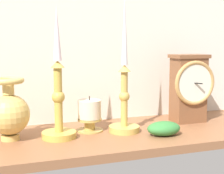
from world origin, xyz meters
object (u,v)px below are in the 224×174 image
(candlestick_tall_left, at_px, (58,98))
(candlestick_tall_center, at_px, (124,95))
(pillar_candle_front, at_px, (90,114))
(mantel_clock, at_px, (189,87))
(brass_vase_bulbous, at_px, (9,112))

(candlestick_tall_left, xyz_separation_m, candlestick_tall_center, (0.20, -0.00, -0.00))
(pillar_candle_front, bearing_deg, candlestick_tall_center, -22.84)
(mantel_clock, distance_m, candlestick_tall_center, 0.26)
(candlestick_tall_center, height_order, pillar_candle_front, candlestick_tall_center)
(candlestick_tall_left, xyz_separation_m, brass_vase_bulbous, (-0.13, 0.02, -0.03))
(candlestick_tall_center, height_order, brass_vase_bulbous, candlestick_tall_center)
(candlestick_tall_left, bearing_deg, mantel_clock, 5.18)
(candlestick_tall_left, height_order, candlestick_tall_center, candlestick_tall_center)
(brass_vase_bulbous, distance_m, pillar_candle_front, 0.24)
(mantel_clock, xyz_separation_m, pillar_candle_front, (-0.35, -0.00, -0.07))
(mantel_clock, height_order, candlestick_tall_center, candlestick_tall_center)
(candlestick_tall_center, bearing_deg, candlestick_tall_left, 179.65)
(mantel_clock, distance_m, candlestick_tall_left, 0.46)
(brass_vase_bulbous, bearing_deg, candlestick_tall_left, -8.85)
(candlestick_tall_left, distance_m, pillar_candle_front, 0.13)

